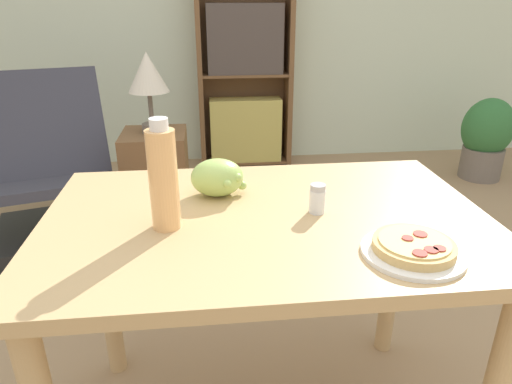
# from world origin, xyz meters

# --- Properties ---
(dining_table) EXTENTS (1.12, 0.73, 0.74)m
(dining_table) POSITION_xyz_m (-0.05, -0.02, 0.62)
(dining_table) COLOR tan
(dining_table) RESTS_ON ground_plane
(pizza_on_plate) EXTENTS (0.22, 0.22, 0.04)m
(pizza_on_plate) POSITION_xyz_m (0.24, -0.25, 0.75)
(pizza_on_plate) COLOR white
(pizza_on_plate) RESTS_ON dining_table
(grape_bunch) EXTENTS (0.15, 0.12, 0.10)m
(grape_bunch) POSITION_xyz_m (-0.17, 0.12, 0.79)
(grape_bunch) COLOR #A8CC66
(grape_bunch) RESTS_ON dining_table
(drink_bottle) EXTENTS (0.07, 0.07, 0.26)m
(drink_bottle) POSITION_xyz_m (-0.29, -0.06, 0.86)
(drink_bottle) COLOR #EFB270
(drink_bottle) RESTS_ON dining_table
(salt_shaker) EXTENTS (0.04, 0.04, 0.08)m
(salt_shaker) POSITION_xyz_m (0.08, -0.02, 0.78)
(salt_shaker) COLOR white
(salt_shaker) RESTS_ON dining_table
(lounge_chair_near) EXTENTS (0.81, 0.91, 0.88)m
(lounge_chair_near) POSITION_xyz_m (-1.05, 1.33, 0.29)
(lounge_chair_near) COLOR black
(lounge_chair_near) RESTS_ON ground_plane
(bookshelf) EXTENTS (0.71, 0.25, 1.41)m
(bookshelf) POSITION_xyz_m (0.11, 2.47, 0.65)
(bookshelf) COLOR brown
(bookshelf) RESTS_ON ground_plane
(side_table) EXTENTS (0.34, 0.34, 0.58)m
(side_table) POSITION_xyz_m (-0.48, 1.36, 0.29)
(side_table) COLOR brown
(side_table) RESTS_ON ground_plane
(table_lamp) EXTENTS (0.21, 0.21, 0.42)m
(table_lamp) POSITION_xyz_m (-0.48, 1.36, 0.87)
(table_lamp) COLOR #665B51
(table_lamp) RESTS_ON side_table
(potted_plant_floor) EXTENTS (0.37, 0.31, 0.59)m
(potted_plant_floor) POSITION_xyz_m (1.82, 1.94, 0.31)
(potted_plant_floor) COLOR #70665B
(potted_plant_floor) RESTS_ON ground_plane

